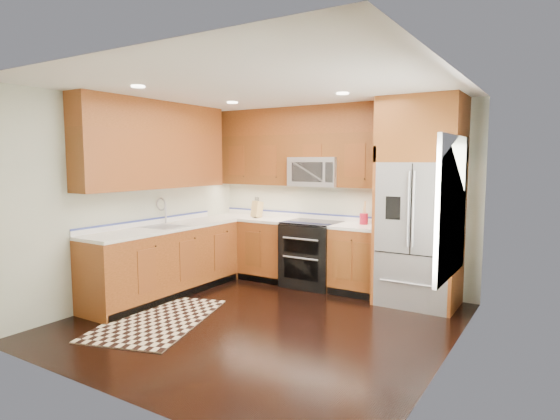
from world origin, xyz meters
The scene contains 16 objects.
ground centered at (0.00, 0.00, 0.00)m, with size 4.00×4.00×0.00m, color black.
wall_back centered at (0.00, 2.00, 1.30)m, with size 4.00×0.02×2.60m, color silver.
wall_left centered at (-2.00, 0.00, 1.30)m, with size 0.02×4.00×2.60m, color silver.
wall_right centered at (2.00, 0.00, 1.30)m, with size 0.02×4.00×2.60m, color silver.
window centered at (1.98, 0.20, 1.40)m, with size 0.04×1.10×1.30m.
base_cabinets centered at (-1.23, 0.90, 0.45)m, with size 2.85×3.00×0.90m.
countertop centered at (-1.09, 1.01, 0.92)m, with size 2.86×3.01×0.04m.
upper_cabinets centered at (-1.15, 1.09, 2.02)m, with size 2.85×3.00×1.15m.
range centered at (-0.25, 1.67, 0.47)m, with size 0.76×0.67×0.95m.
microwave centered at (-0.25, 1.80, 1.66)m, with size 0.76×0.40×0.42m.
refrigerator centered at (1.30, 1.63, 1.30)m, with size 0.98×0.75×2.60m.
sink_faucet centered at (-1.73, 0.23, 0.99)m, with size 0.54×0.44×0.37m.
rug centered at (-1.05, -0.58, 0.01)m, with size 1.02×1.69×0.01m, color black.
knife_block centered at (-1.24, 1.71, 1.07)m, with size 0.12×0.16×0.32m.
utensil_crock centered at (0.48, 1.83, 1.05)m, with size 0.14×0.14×0.33m.
cutting_board centered at (0.75, 1.94, 0.95)m, with size 0.31×0.31×0.02m, color brown.
Camera 1 is at (2.90, -4.24, 1.82)m, focal length 30.00 mm.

